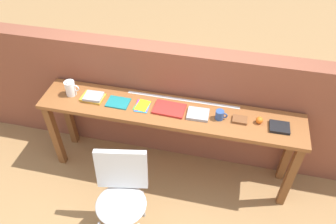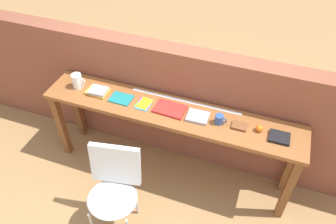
% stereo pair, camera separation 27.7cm
% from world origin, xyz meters
% --- Properties ---
extents(ground_plane, '(40.00, 40.00, 0.00)m').
position_xyz_m(ground_plane, '(0.00, 0.00, 0.00)').
color(ground_plane, '#9E7547').
extents(brick_wall_back, '(6.00, 0.20, 1.33)m').
position_xyz_m(brick_wall_back, '(0.00, 0.64, 0.67)').
color(brick_wall_back, brown).
rests_on(brick_wall_back, ground).
extents(sideboard, '(2.50, 0.44, 0.88)m').
position_xyz_m(sideboard, '(0.00, 0.30, 0.74)').
color(sideboard, brown).
rests_on(sideboard, ground).
extents(chair_white_moulded, '(0.52, 0.53, 0.89)m').
position_xyz_m(chair_white_moulded, '(-0.26, -0.43, 0.53)').
color(chair_white_moulded, silver).
rests_on(chair_white_moulded, ground).
extents(pitcher_white, '(0.14, 0.10, 0.18)m').
position_xyz_m(pitcher_white, '(-0.98, 0.31, 0.96)').
color(pitcher_white, white).
rests_on(pitcher_white, sideboard).
extents(book_stack_leftmost, '(0.23, 0.17, 0.05)m').
position_xyz_m(book_stack_leftmost, '(-0.75, 0.30, 0.90)').
color(book_stack_leftmost, gold).
rests_on(book_stack_leftmost, sideboard).
extents(magazine_cycling, '(0.21, 0.16, 0.01)m').
position_xyz_m(magazine_cycling, '(-0.50, 0.29, 0.89)').
color(magazine_cycling, '#19757A').
rests_on(magazine_cycling, sideboard).
extents(pamphlet_pile_colourful, '(0.14, 0.18, 0.01)m').
position_xyz_m(pamphlet_pile_colourful, '(-0.26, 0.30, 0.89)').
color(pamphlet_pile_colourful, green).
rests_on(pamphlet_pile_colourful, sideboard).
extents(book_open_centre, '(0.30, 0.21, 0.02)m').
position_xyz_m(book_open_centre, '(-0.00, 0.30, 0.89)').
color(book_open_centre, red).
rests_on(book_open_centre, sideboard).
extents(book_grey_hardcover, '(0.20, 0.17, 0.03)m').
position_xyz_m(book_grey_hardcover, '(0.27, 0.29, 0.89)').
color(book_grey_hardcover, '#9E9EA3').
rests_on(book_grey_hardcover, sideboard).
extents(mug, '(0.11, 0.08, 0.09)m').
position_xyz_m(mug, '(0.47, 0.29, 0.92)').
color(mug, '#2D4C8C').
rests_on(mug, sideboard).
extents(leather_journal_brown, '(0.13, 0.10, 0.02)m').
position_xyz_m(leather_journal_brown, '(0.65, 0.30, 0.89)').
color(leather_journal_brown, brown).
rests_on(leather_journal_brown, sideboard).
extents(sports_ball_small, '(0.06, 0.06, 0.06)m').
position_xyz_m(sports_ball_small, '(0.82, 0.31, 0.91)').
color(sports_ball_small, orange).
rests_on(sports_ball_small, sideboard).
extents(book_repair_rightmost, '(0.17, 0.15, 0.03)m').
position_xyz_m(book_repair_rightmost, '(0.99, 0.28, 0.89)').
color(book_repair_rightmost, black).
rests_on(book_repair_rightmost, sideboard).
extents(ruler_metal_back_edge, '(1.09, 0.03, 0.00)m').
position_xyz_m(ruler_metal_back_edge, '(0.10, 0.47, 0.88)').
color(ruler_metal_back_edge, silver).
rests_on(ruler_metal_back_edge, sideboard).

